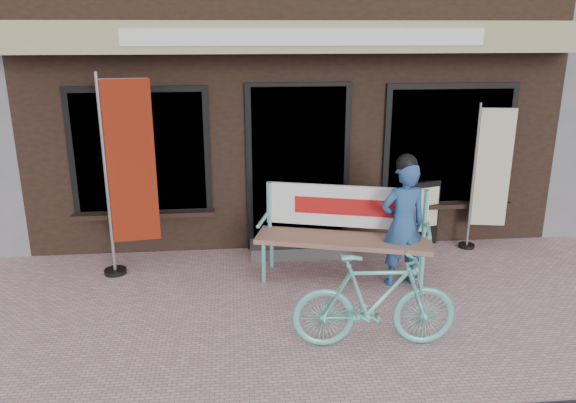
{
  "coord_description": "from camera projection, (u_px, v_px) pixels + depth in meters",
  "views": [
    {
      "loc": [
        -0.83,
        -5.07,
        2.85
      ],
      "look_at": [
        -0.26,
        0.7,
        1.05
      ],
      "focal_mm": 35.0,
      "sensor_mm": 36.0,
      "label": 1
    }
  ],
  "objects": [
    {
      "name": "ground",
      "position": [
        320.0,
        319.0,
        5.74
      ],
      "size": [
        70.0,
        70.0,
        0.0
      ],
      "primitive_type": "plane",
      "color": "#C19499",
      "rests_on": "ground"
    },
    {
      "name": "storefront",
      "position": [
        279.0,
        19.0,
        9.57
      ],
      "size": [
        7.0,
        6.77,
        6.0
      ],
      "color": "black",
      "rests_on": "ground"
    },
    {
      "name": "bench",
      "position": [
        344.0,
        226.0,
        6.54
      ],
      "size": [
        2.07,
        1.04,
        1.09
      ],
      "rotation": [
        0.0,
        0.0,
        -0.28
      ],
      "color": "#62C1B3",
      "rests_on": "ground"
    },
    {
      "name": "person",
      "position": [
        403.0,
        222.0,
        6.32
      ],
      "size": [
        0.56,
        0.4,
        1.54
      ],
      "rotation": [
        0.0,
        0.0,
        0.11
      ],
      "color": "#284E8B",
      "rests_on": "ground"
    },
    {
      "name": "bicycle",
      "position": [
        375.0,
        301.0,
        5.13
      ],
      "size": [
        1.55,
        0.52,
        0.92
      ],
      "primitive_type": "imported",
      "rotation": [
        0.0,
        0.0,
        1.51
      ],
      "color": "#62C1B3",
      "rests_on": "ground"
    },
    {
      "name": "nobori_red",
      "position": [
        128.0,
        174.0,
        6.49
      ],
      "size": [
        0.71,
        0.29,
        2.39
      ],
      "rotation": [
        0.0,
        0.0,
        0.13
      ],
      "color": "gray",
      "rests_on": "ground"
    },
    {
      "name": "nobori_cream",
      "position": [
        489.0,
        176.0,
        7.29
      ],
      "size": [
        0.58,
        0.25,
        1.95
      ],
      "rotation": [
        0.0,
        0.0,
        -0.18
      ],
      "color": "gray",
      "rests_on": "ground"
    },
    {
      "name": "menu_stand",
      "position": [
        424.0,
        213.0,
        7.57
      ],
      "size": [
        0.45,
        0.22,
        0.9
      ],
      "rotation": [
        0.0,
        0.0,
        0.3
      ],
      "color": "black",
      "rests_on": "ground"
    }
  ]
}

